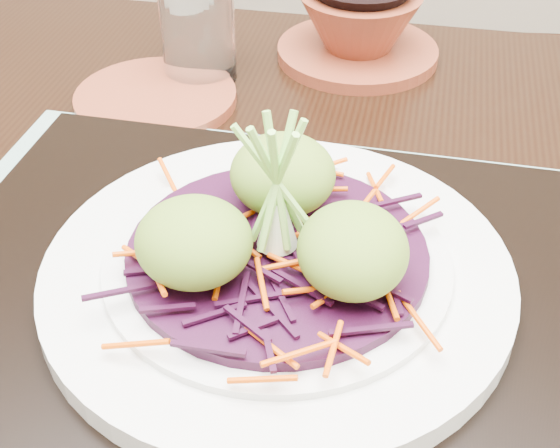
# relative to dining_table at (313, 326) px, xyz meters

# --- Properties ---
(dining_table) EXTENTS (1.23, 0.90, 0.72)m
(dining_table) POSITION_rel_dining_table_xyz_m (0.00, 0.00, 0.00)
(dining_table) COLOR black
(dining_table) RESTS_ON ground
(placemat) EXTENTS (0.56, 0.46, 0.00)m
(placemat) POSITION_rel_dining_table_xyz_m (-0.02, -0.08, 0.10)
(placemat) COLOR #7EA398
(placemat) RESTS_ON dining_table
(serving_tray) EXTENTS (0.48, 0.39, 0.02)m
(serving_tray) POSITION_rel_dining_table_xyz_m (-0.02, -0.08, 0.11)
(serving_tray) COLOR black
(serving_tray) RESTS_ON placemat
(white_plate) EXTENTS (0.29, 0.29, 0.02)m
(white_plate) POSITION_rel_dining_table_xyz_m (-0.02, -0.08, 0.13)
(white_plate) COLOR silver
(white_plate) RESTS_ON serving_tray
(cabbage_bed) EXTENTS (0.18, 0.18, 0.01)m
(cabbage_bed) POSITION_rel_dining_table_xyz_m (-0.02, -0.08, 0.14)
(cabbage_bed) COLOR #2F0926
(cabbage_bed) RESTS_ON white_plate
(carrot_julienne) EXTENTS (0.22, 0.22, 0.01)m
(carrot_julienne) POSITION_rel_dining_table_xyz_m (-0.02, -0.08, 0.15)
(carrot_julienne) COLOR #E14D03
(carrot_julienne) RESTS_ON cabbage_bed
(guacamole_scoops) EXTENTS (0.16, 0.14, 0.05)m
(guacamole_scoops) POSITION_rel_dining_table_xyz_m (-0.02, -0.08, 0.17)
(guacamole_scoops) COLOR #598227
(guacamole_scoops) RESTS_ON cabbage_bed
(scallion_garnish) EXTENTS (0.07, 0.07, 0.10)m
(scallion_garnish) POSITION_rel_dining_table_xyz_m (-0.02, -0.08, 0.19)
(scallion_garnish) COLOR #8BD153
(scallion_garnish) RESTS_ON cabbage_bed
(terracotta_side_plate) EXTENTS (0.16, 0.16, 0.01)m
(terracotta_side_plate) POSITION_rel_dining_table_xyz_m (-0.15, 0.18, 0.10)
(terracotta_side_plate) COLOR maroon
(terracotta_side_plate) RESTS_ON dining_table
(water_glass) EXTENTS (0.08, 0.08, 0.10)m
(water_glass) POSITION_rel_dining_table_xyz_m (-0.12, 0.23, 0.14)
(water_glass) COLOR white
(water_glass) RESTS_ON dining_table
(terracotta_bowl_set) EXTENTS (0.18, 0.18, 0.07)m
(terracotta_bowl_set) POSITION_rel_dining_table_xyz_m (0.03, 0.29, 0.12)
(terracotta_bowl_set) COLOR maroon
(terracotta_bowl_set) RESTS_ON dining_table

